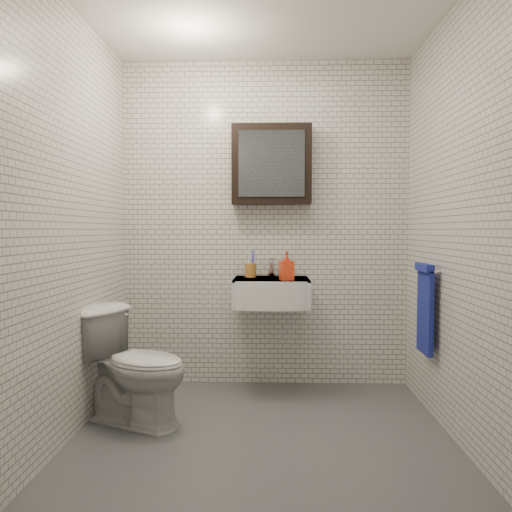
% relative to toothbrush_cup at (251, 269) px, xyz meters
% --- Properties ---
extents(ground, '(2.20, 2.00, 0.01)m').
position_rel_toothbrush_cup_xyz_m(ground, '(0.11, -0.87, -0.90)').
color(ground, '#4F5257').
rests_on(ground, ground).
extents(room_shell, '(2.22, 2.02, 2.51)m').
position_rel_toothbrush_cup_xyz_m(room_shell, '(0.11, -0.87, 0.56)').
color(room_shell, silver).
rests_on(room_shell, ground).
extents(washbasin, '(0.55, 0.50, 0.20)m').
position_rel_toothbrush_cup_xyz_m(washbasin, '(0.16, -0.14, -0.15)').
color(washbasin, white).
rests_on(washbasin, room_shell).
extents(faucet, '(0.06, 0.20, 0.15)m').
position_rel_toothbrush_cup_xyz_m(faucet, '(0.16, 0.06, 0.01)').
color(faucet, silver).
rests_on(faucet, washbasin).
extents(mirror_cabinet, '(0.60, 0.15, 0.60)m').
position_rel_toothbrush_cup_xyz_m(mirror_cabinet, '(0.16, 0.06, 0.79)').
color(mirror_cabinet, black).
rests_on(mirror_cabinet, room_shell).
extents(towel_rail, '(0.09, 0.30, 0.58)m').
position_rel_toothbrush_cup_xyz_m(towel_rail, '(1.15, -0.52, -0.18)').
color(towel_rail, silver).
rests_on(towel_rail, room_shell).
extents(toothbrush_cup, '(0.11, 0.11, 0.23)m').
position_rel_toothbrush_cup_xyz_m(toothbrush_cup, '(0.00, 0.00, 0.00)').
color(toothbrush_cup, '#B8742E').
rests_on(toothbrush_cup, washbasin).
extents(soap_bottle, '(0.11, 0.11, 0.20)m').
position_rel_toothbrush_cup_xyz_m(soap_bottle, '(0.27, -0.22, 0.04)').
color(soap_bottle, orange).
rests_on(soap_bottle, washbasin).
extents(toilet, '(0.81, 0.66, 0.72)m').
position_rel_toothbrush_cup_xyz_m(toilet, '(-0.69, -0.71, -0.55)').
color(toilet, silver).
rests_on(toilet, ground).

